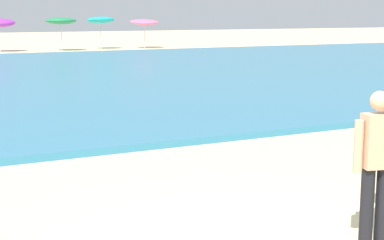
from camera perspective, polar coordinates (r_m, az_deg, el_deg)
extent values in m
cylinder|color=black|center=(7.07, 16.06, -7.81)|extent=(0.15, 0.15, 0.88)
cylinder|color=black|center=(7.15, 17.38, -7.65)|extent=(0.15, 0.15, 0.88)
cube|color=tan|center=(6.93, 17.03, -1.88)|extent=(0.38, 0.30, 0.60)
sphere|color=tan|center=(6.85, 17.22, 1.72)|extent=(0.22, 0.22, 0.22)
cylinder|color=tan|center=(6.83, 15.32, -2.40)|extent=(0.10, 0.10, 0.58)
cylinder|color=beige|center=(43.01, -12.12, 7.66)|extent=(0.05, 0.05, 1.98)
ellipsoid|color=#23844C|center=(42.99, -12.17, 9.06)|extent=(2.07, 2.08, 0.51)
cylinder|color=beige|center=(44.78, -8.53, 7.87)|extent=(0.05, 0.05, 2.01)
ellipsoid|color=#19ADB2|center=(44.76, -8.57, 9.25)|extent=(1.98, 2.00, 0.58)
cylinder|color=beige|center=(45.48, -4.47, 7.88)|extent=(0.05, 0.05, 1.86)
ellipsoid|color=pink|center=(45.46, -4.48, 9.13)|extent=(2.13, 2.15, 0.54)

